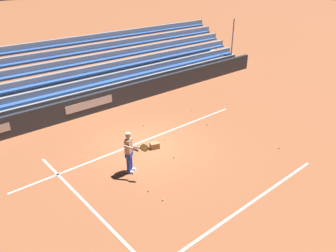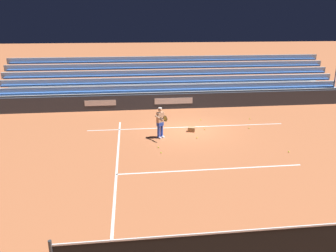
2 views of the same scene
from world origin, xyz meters
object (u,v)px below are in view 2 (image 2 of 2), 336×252
tennis_ball_near_player (161,153)px  tennis_ball_midcourt (197,138)px  tennis_ball_far_right (250,119)px  tennis_ball_on_baseline (289,152)px  ball_box_cardboard (191,129)px  tennis_ball_toward_net (249,128)px  tennis_ball_far_left (205,129)px  tennis_net (263,243)px  tennis_ball_by_box (158,147)px  tennis_ball_stray_back (201,120)px  tennis_player (160,122)px

tennis_ball_near_player → tennis_ball_midcourt: bearing=-139.2°
tennis_ball_far_right → tennis_ball_on_baseline: size_ratio=1.00×
tennis_ball_near_player → ball_box_cardboard: bearing=-124.2°
tennis_ball_near_player → tennis_ball_toward_net: size_ratio=1.00×
tennis_ball_far_left → tennis_ball_toward_net: size_ratio=1.00×
tennis_ball_near_player → tennis_net: 8.00m
tennis_ball_far_right → tennis_ball_by_box: same height
tennis_ball_far_left → tennis_ball_midcourt: 1.63m
tennis_ball_toward_net → tennis_ball_stray_back: 3.25m
tennis_ball_midcourt → tennis_ball_far_left: bearing=-117.5°
tennis_player → tennis_ball_far_left: (-2.75, -1.10, -0.86)m
tennis_player → tennis_ball_toward_net: bearing=-170.1°
tennis_ball_stray_back → tennis_net: (1.10, 12.97, 0.46)m
tennis_ball_far_left → tennis_ball_midcourt: size_ratio=1.00×
tennis_ball_by_box → tennis_net: size_ratio=0.01×
tennis_ball_toward_net → tennis_ball_far_left: bearing=-3.3°
tennis_ball_far_right → tennis_net: size_ratio=0.01×
tennis_ball_near_player → tennis_ball_toward_net: same height
tennis_ball_toward_net → tennis_net: tennis_net is taller
tennis_ball_far_left → tennis_ball_near_player: (2.93, 3.32, 0.00)m
tennis_ball_far_left → tennis_net: 11.10m
tennis_player → tennis_ball_on_baseline: size_ratio=25.98×
tennis_ball_near_player → tennis_net: bearing=104.5°
tennis_ball_far_right → ball_box_cardboard: bearing=25.0°
tennis_ball_far_right → tennis_ball_toward_net: size_ratio=1.00×
tennis_ball_on_baseline → tennis_net: bearing=59.0°
tennis_net → tennis_player: bearing=-79.6°
tennis_player → tennis_ball_stray_back: tennis_player is taller
tennis_ball_far_right → tennis_ball_midcourt: 5.26m
tennis_ball_near_player → tennis_ball_by_box: size_ratio=1.00×
tennis_ball_near_player → tennis_ball_on_baseline: size_ratio=1.00×
tennis_ball_far_left → tennis_ball_midcourt: (0.75, 1.44, 0.00)m
tennis_ball_by_box → tennis_ball_toward_net: bearing=-156.8°
tennis_ball_near_player → tennis_ball_far_left: bearing=-131.4°
ball_box_cardboard → tennis_ball_stray_back: ball_box_cardboard is taller
tennis_ball_by_box → tennis_ball_toward_net: (-5.69, -2.44, 0.00)m
tennis_net → tennis_ball_toward_net: bearing=-108.4°
tennis_ball_by_box → tennis_ball_on_baseline: 6.48m
tennis_player → tennis_ball_midcourt: (-2.00, 0.34, -0.86)m
tennis_ball_by_box → tennis_ball_toward_net: size_ratio=1.00×
tennis_ball_far_right → tennis_player: bearing=24.7°
tennis_ball_far_left → tennis_ball_on_baseline: (-3.34, 3.95, 0.00)m
tennis_ball_midcourt → tennis_net: bearing=89.0°
tennis_player → tennis_ball_on_baseline: bearing=155.0°
tennis_player → tennis_ball_near_player: 2.39m
tennis_player → tennis_ball_near_player: (0.18, 2.22, -0.86)m
tennis_ball_far_left → tennis_ball_toward_net: bearing=176.7°
tennis_ball_on_baseline → ball_box_cardboard: bearing=-41.5°
tennis_ball_on_baseline → tennis_ball_far_right: bearing=-91.0°
tennis_player → tennis_ball_stray_back: size_ratio=25.98×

